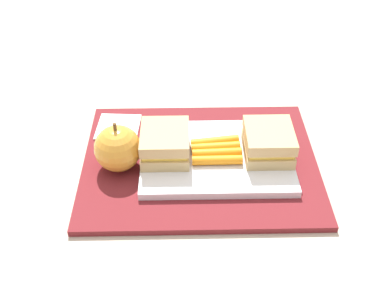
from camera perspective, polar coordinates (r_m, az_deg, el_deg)
The scene contains 8 objects.
ground_plane at distance 0.74m, azimuth 0.97°, elevation -2.49°, with size 2.40×2.40×0.00m, color #B7AD99.
lunchbag_mat at distance 0.74m, azimuth 0.97°, elevation -2.21°, with size 0.36×0.28×0.01m, color maroon.
food_tray at distance 0.73m, azimuth 2.94°, elevation -1.53°, with size 0.23×0.17×0.01m, color white.
sandwich_half_left at distance 0.72m, azimuth 9.21°, elevation 0.24°, with size 0.07×0.08×0.04m.
sandwich_half_right at distance 0.71m, azimuth -3.27°, elevation 0.08°, with size 0.07×0.08×0.04m.
carrot_sticks_bundle at distance 0.72m, azimuth 2.94°, elevation -0.76°, with size 0.08×0.06×0.02m.
apple at distance 0.71m, azimuth -8.95°, elevation -0.53°, with size 0.07×0.07×0.08m.
paper_napkin at distance 0.80m, azimuth -8.89°, elevation 2.04°, with size 0.07×0.07×0.00m, color white.
Camera 1 is at (0.02, 0.55, 0.50)m, focal length 44.22 mm.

